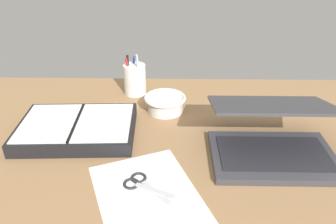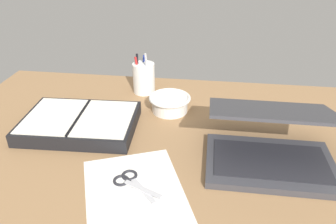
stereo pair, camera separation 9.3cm
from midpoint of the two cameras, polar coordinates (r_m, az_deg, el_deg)
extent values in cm
cube|color=#936D47|center=(88.80, -2.68, -7.82)|extent=(140.00, 100.00, 2.00)
cube|color=#38383D|center=(88.51, 14.95, -7.56)|extent=(31.80, 20.90, 1.80)
cube|color=#232328|center=(87.92, 15.03, -7.03)|extent=(27.98, 15.05, 0.24)
cube|color=#38383D|center=(89.12, 14.81, 1.09)|extent=(31.80, 20.38, 6.20)
cube|color=navy|center=(88.78, 14.86, 0.87)|extent=(29.25, 18.24, 5.20)
cylinder|color=silver|center=(106.99, -2.99, 1.26)|extent=(11.60, 11.60, 4.70)
torus|color=silver|center=(105.91, -3.03, 2.39)|extent=(13.64, 13.64, 1.09)
cylinder|color=white|center=(118.64, -8.03, 5.59)|extent=(7.86, 7.86, 10.90)
cylinder|color=black|center=(117.78, -9.16, 6.51)|extent=(1.10, 2.53, 13.41)
cylinder|color=#233899|center=(119.94, -8.30, 6.73)|extent=(2.07, 1.26, 12.36)
cylinder|color=#B21E1E|center=(116.82, -8.96, 6.15)|extent=(3.10, 3.26, 12.54)
cylinder|color=#B7B7BC|center=(116.02, -7.43, 6.56)|extent=(1.60, 1.71, 14.48)
cube|color=black|center=(99.75, -18.11, -2.80)|extent=(33.85, 24.69, 3.94)
cube|color=silver|center=(101.31, -22.58, -1.76)|extent=(16.09, 21.87, 0.30)
cube|color=silver|center=(96.65, -13.80, -1.74)|extent=(16.09, 21.87, 0.30)
cube|color=black|center=(98.62, -18.31, -1.68)|extent=(1.68, 21.27, 0.30)
cube|color=#B7B7BC|center=(76.57, -5.85, -13.59)|extent=(9.58, 5.09, 0.30)
cube|color=#B7B7BC|center=(76.78, -5.84, -13.76)|extent=(7.57, 8.15, 0.30)
torus|color=#232328|center=(79.45, -9.84, -12.34)|extent=(3.90, 3.90, 0.70)
torus|color=#232328|center=(80.75, -8.50, -11.40)|extent=(3.90, 3.90, 0.70)
cube|color=white|center=(76.39, -7.15, -14.35)|extent=(31.17, 35.15, 0.16)
camera|label=1|loc=(0.05, -92.86, -1.60)|focal=35.00mm
camera|label=2|loc=(0.05, 87.14, 1.60)|focal=35.00mm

